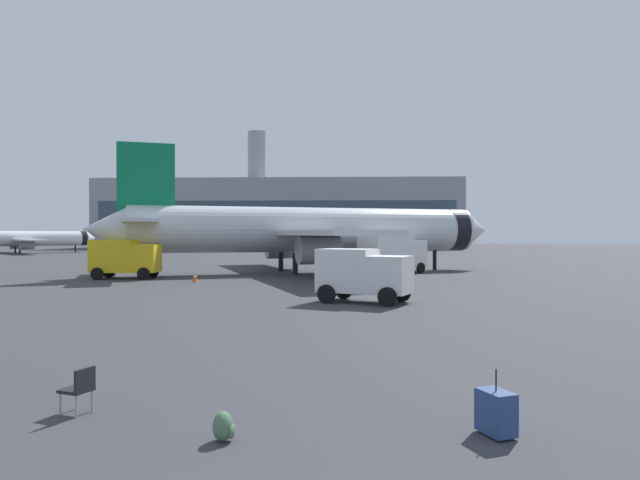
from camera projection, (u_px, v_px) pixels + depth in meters
name	position (u px, v px, depth m)	size (l,w,h in m)	color
airplane_at_gate	(308.00, 230.00, 49.54)	(34.64, 31.70, 10.50)	silver
airplane_taxiing	(25.00, 239.00, 99.84)	(20.17, 18.99, 7.15)	white
service_truck	(125.00, 257.00, 42.87)	(4.87, 2.66, 2.90)	yellow
fuel_truck	(392.00, 253.00, 48.34)	(6.06, 5.81, 3.20)	white
cargo_van	(363.00, 273.00, 27.99)	(4.83, 3.71, 2.60)	white
safety_cone_near	(195.00, 277.00, 40.26)	(0.44, 0.44, 0.65)	#F2590C
safety_cone_mid	(341.00, 265.00, 55.52)	(0.44, 0.44, 0.78)	#F2590C
rolling_suitcase	(496.00, 412.00, 9.52)	(0.62, 0.75, 1.10)	navy
traveller_backpack	(224.00, 427.00, 9.26)	(0.36, 0.40, 0.48)	#476B4C
gate_chair	(79.00, 387.00, 10.66)	(0.62, 0.62, 0.86)	black
terminal_building	(281.00, 214.00, 137.81)	(82.80, 23.16, 27.76)	gray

